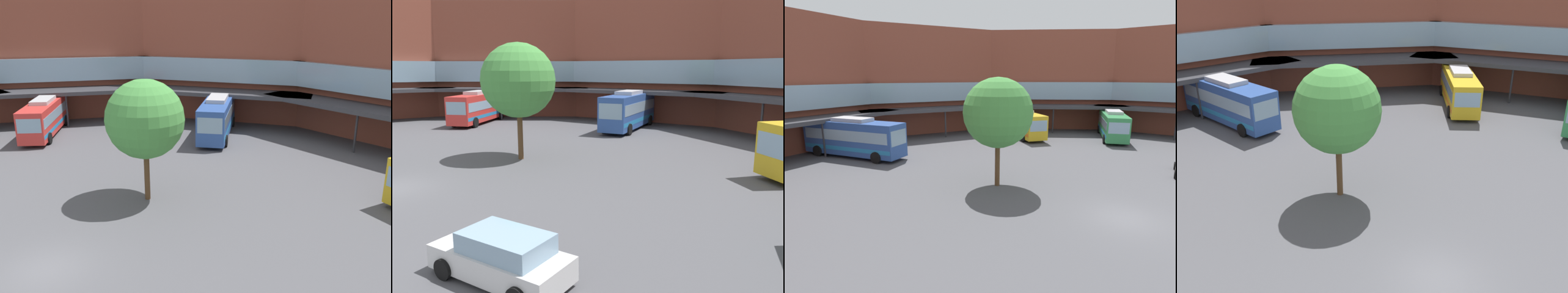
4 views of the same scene
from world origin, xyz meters
The scene contains 6 objects.
ground_plane centered at (0.00, 0.00, 0.00)m, with size 118.64×118.64×0.00m, color #515156.
station_building centered at (0.00, 20.69, 7.00)m, with size 77.21×44.09×14.51m.
bus_0 centered at (22.75, 11.08, 1.85)m, with size 10.48×7.68×3.66m.
bus_2 centered at (15.37, 20.10, 1.84)m, with size 6.95×10.12×3.64m.
bus_3 centered at (-5.33, 24.74, 2.00)m, with size 6.71×10.95×3.96m.
plaza_tree centered at (-1.21, 8.97, 5.41)m, with size 5.03×5.03×7.94m.
Camera 3 is at (-17.63, -6.41, 8.00)m, focal length 29.10 mm.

